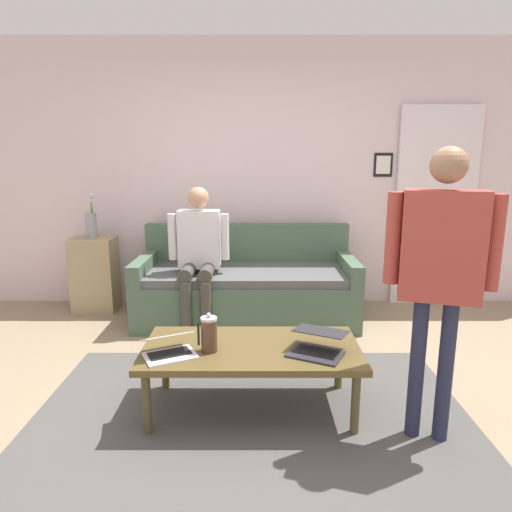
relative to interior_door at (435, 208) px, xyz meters
name	(u,v)px	position (x,y,z in m)	size (l,w,h in m)	color
ground_plane	(259,406)	(1.84, 2.11, -1.02)	(7.68, 7.68, 0.00)	gray
area_rug	(251,416)	(1.89, 2.24, -1.02)	(2.64, 1.82, 0.01)	#4D4B48
back_wall	(258,176)	(1.84, -0.09, 0.33)	(7.04, 0.11, 2.70)	silver
interior_door	(435,208)	(0.00, 0.00, 0.00)	(0.82, 0.09, 2.05)	silver
couch	(247,288)	(1.95, 0.49, -0.72)	(2.04, 0.89, 0.88)	#48614A
coffee_table	(251,352)	(1.89, 2.14, -0.65)	(1.31, 0.66, 0.41)	brown
laptop_left	(317,346)	(1.50, 2.23, -0.57)	(0.41, 0.41, 0.13)	#28282D
laptop_center	(169,349)	(2.36, 2.26, -0.57)	(0.37, 0.36, 0.14)	silver
french_press	(209,334)	(2.13, 2.21, -0.50)	(0.12, 0.10, 0.24)	#4C3323
side_shelf	(95,274)	(3.49, 0.26, -0.65)	(0.42, 0.32, 0.75)	tan
flower_vase	(91,222)	(3.49, 0.26, -0.11)	(0.10, 0.11, 0.45)	#94939A
person_standing	(441,260)	(0.91, 2.43, -0.01)	(0.56, 0.28, 1.59)	#252942
person_seated	(198,249)	(2.38, 0.72, -0.30)	(0.55, 0.51, 1.28)	#413F37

